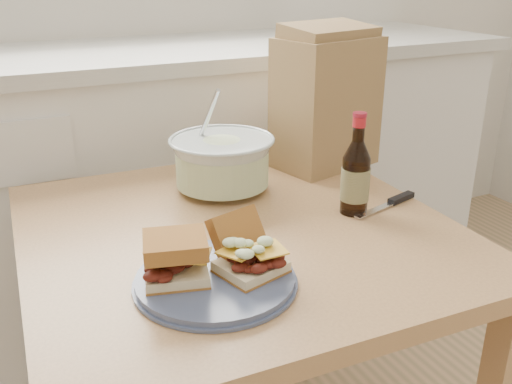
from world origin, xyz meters
name	(u,v)px	position (x,y,z in m)	size (l,w,h in m)	color
cabinet_run	(138,193)	(0.00, 1.70, 0.47)	(2.50, 0.64, 0.94)	white
dining_table	(239,271)	(0.01, 0.90, 0.59)	(0.86, 0.86, 0.69)	tan
plate	(215,280)	(-0.12, 0.72, 0.70)	(0.26, 0.26, 0.02)	#495576
sandwich_left	(176,258)	(-0.18, 0.74, 0.74)	(0.12, 0.11, 0.07)	beige
sandwich_right	(246,251)	(-0.06, 0.72, 0.74)	(0.12, 0.16, 0.08)	beige
coleslaw_bowl	(222,164)	(0.06, 1.10, 0.75)	(0.24, 0.24, 0.24)	silver
beer_bottle	(356,176)	(0.25, 0.86, 0.77)	(0.06, 0.06, 0.22)	black
knife	(395,201)	(0.36, 0.86, 0.70)	(0.19, 0.06, 0.01)	silver
paper_bag	(326,103)	(0.36, 1.15, 0.85)	(0.25, 0.16, 0.32)	#977249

